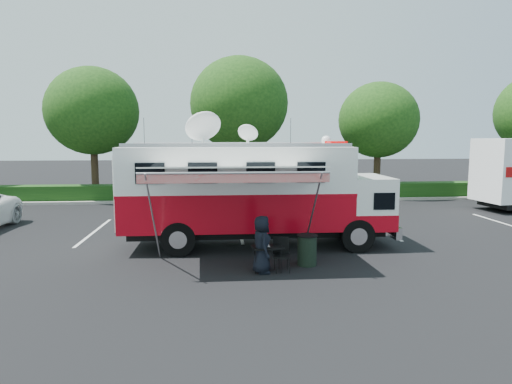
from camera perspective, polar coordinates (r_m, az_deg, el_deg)
ground_plane at (r=16.53m, az=0.15°, el=-6.76°), size 120.00×120.00×0.00m
back_border at (r=29.02m, az=0.20°, el=9.13°), size 60.00×6.14×8.87m
stall_lines at (r=19.41m, az=-2.10°, el=-4.67°), size 24.12×5.50×0.01m
command_truck at (r=16.16m, az=-0.14°, el=-0.01°), size 9.53×2.62×4.58m
awning at (r=13.31m, az=-2.86°, el=2.74°), size 5.20×2.68×3.14m
person at (r=13.41m, az=0.70°, el=-10.06°), size 0.63×0.88×1.68m
folding_table at (r=13.35m, az=1.46°, el=-6.99°), size 0.97×0.76×0.76m
folding_chair at (r=13.49m, az=3.20°, el=-7.37°), size 0.56×0.59×0.99m
trash_bin at (r=14.14m, az=6.39°, el=-7.20°), size 0.64×0.64×0.95m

